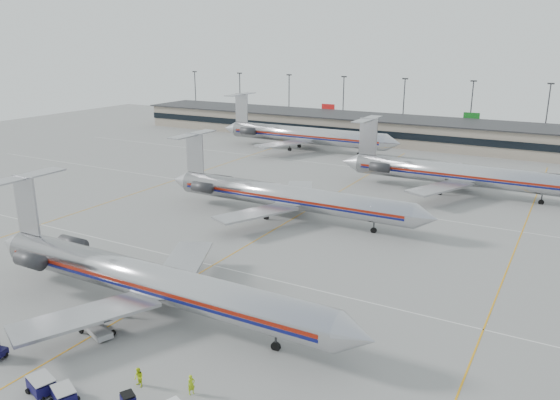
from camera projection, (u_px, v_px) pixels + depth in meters
The scene contains 13 objects.
ground at pixel (154, 300), 54.87m from camera, with size 260.00×260.00×0.00m, color gray.
apron_markings at pixel (213, 265), 63.24m from camera, with size 160.00×0.15×0.02m, color silver.
terminal at pixel (421, 132), 136.02m from camera, with size 162.00×17.00×6.25m.
light_mast_row at pixel (436, 105), 146.24m from camera, with size 163.60×0.40×15.28m.
jet_foreground at pixel (147, 279), 51.62m from camera, with size 43.99×25.90×11.52m.
jet_second_row at pixel (285, 196), 79.61m from camera, with size 43.12×25.39×11.29m.
jet_third_row at pixel (456, 174), 92.30m from camera, with size 43.29×26.63×11.84m.
jet_back_row at pixel (302, 135), 129.09m from camera, with size 46.18×28.41×12.63m.
cart_inner at pixel (64, 395), 39.18m from camera, with size 2.36×2.04×1.13m.
cart_outer at pixel (41, 385), 40.24m from camera, with size 2.51×2.06×1.24m.
belt_loader at pixel (98, 328), 48.18m from camera, with size 4.64×2.59×2.38m.
ramp_worker_near at pixel (191, 385), 40.02m from camera, with size 0.57×0.38×1.57m, color #9DC212.
ramp_worker_far at pixel (139, 377), 40.89m from camera, with size 0.76×0.59×1.56m, color #C9E415.
Camera 1 is at (35.43, -37.28, 25.05)m, focal length 35.00 mm.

